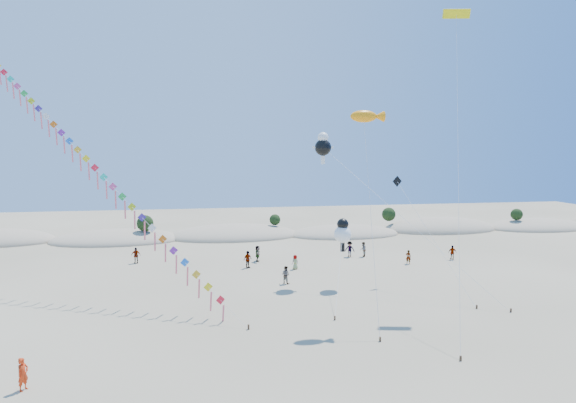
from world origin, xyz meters
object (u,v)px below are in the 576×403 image
(parafoil_kite, at_px, (456,20))
(flyer_foreground, at_px, (23,374))
(kite_train, at_px, (87,160))
(fish_kite, at_px, (367,117))

(parafoil_kite, distance_m, flyer_foreground, 39.66)
(kite_train, relative_size, parafoil_kite, 1.02)
(fish_kite, bearing_deg, parafoil_kite, 24.70)
(fish_kite, height_order, flyer_foreground, fish_kite)
(kite_train, distance_m, fish_kite, 24.03)
(kite_train, relative_size, fish_kite, 1.61)
(kite_train, xyz_separation_m, parafoil_kite, (30.82, -5.45, 11.69))
(parafoil_kite, bearing_deg, flyer_foreground, -156.97)
(kite_train, height_order, parafoil_kite, parafoil_kite)
(parafoil_kite, relative_size, flyer_foreground, 14.03)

